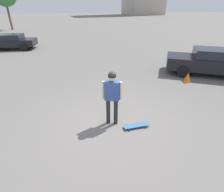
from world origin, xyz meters
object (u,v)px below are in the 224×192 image
person (112,93)px  car_parked_near (211,62)px  traffic_cone (188,77)px  car_parked_far (11,41)px  skateboard (136,125)px

person → car_parked_near: bearing=46.6°
car_parked_near → traffic_cone: bearing=50.4°
car_parked_far → skateboard: bearing=123.2°
car_parked_near → car_parked_far: size_ratio=1.06×
skateboard → car_parked_far: car_parked_far is taller
traffic_cone → skateboard: bearing=-58.0°
skateboard → traffic_cone: bearing=-143.9°
person → car_parked_near: size_ratio=0.37×
skateboard → car_parked_near: size_ratio=0.17×
skateboard → traffic_cone: traffic_cone is taller
car_parked_near → traffic_cone: (0.51, -1.86, -0.49)m
person → car_parked_far: size_ratio=0.40×
skateboard → car_parked_far: 14.81m
skateboard → traffic_cone: size_ratio=1.68×
person → skateboard: (0.46, 0.65, -1.02)m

